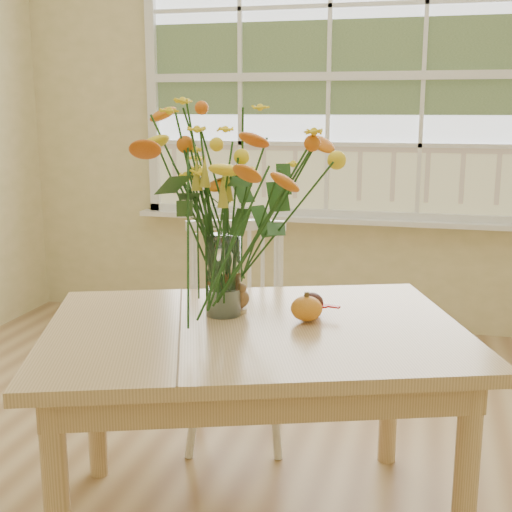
# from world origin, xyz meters

# --- Properties ---
(wall_back) EXTENTS (4.00, 0.02, 2.70)m
(wall_back) POSITION_xyz_m (0.00, 2.25, 1.35)
(wall_back) COLOR #CDC283
(wall_back) RESTS_ON floor
(window) EXTENTS (2.42, 0.12, 1.74)m
(window) POSITION_xyz_m (0.00, 2.21, 1.53)
(window) COLOR silver
(window) RESTS_ON wall_back
(dining_table) EXTENTS (1.54, 1.31, 0.70)m
(dining_table) POSITION_xyz_m (0.11, 0.02, 0.61)
(dining_table) COLOR tan
(dining_table) RESTS_ON floor
(windsor_chair) EXTENTS (0.50, 0.48, 0.89)m
(windsor_chair) POSITION_xyz_m (-0.13, 0.65, 0.50)
(windsor_chair) COLOR white
(windsor_chair) RESTS_ON floor
(flower_vase) EXTENTS (0.55, 0.55, 0.66)m
(flower_vase) POSITION_xyz_m (-0.02, 0.11, 1.09)
(flower_vase) COLOR white
(flower_vase) RESTS_ON dining_table
(pumpkin) EXTENTS (0.10, 0.10, 0.08)m
(pumpkin) POSITION_xyz_m (0.26, 0.10, 0.74)
(pumpkin) COLOR orange
(pumpkin) RESTS_ON dining_table
(turkey_figurine) EXTENTS (0.10, 0.08, 0.12)m
(turkey_figurine) POSITION_xyz_m (0.01, 0.15, 0.74)
(turkey_figurine) COLOR #CCB78C
(turkey_figurine) RESTS_ON dining_table
(dark_gourd) EXTENTS (0.13, 0.08, 0.07)m
(dark_gourd) POSITION_xyz_m (0.26, 0.19, 0.73)
(dark_gourd) COLOR #38160F
(dark_gourd) RESTS_ON dining_table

